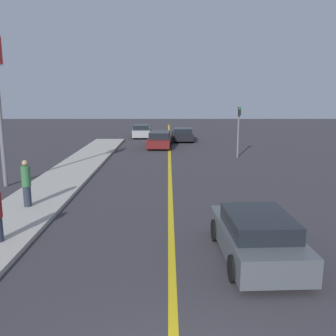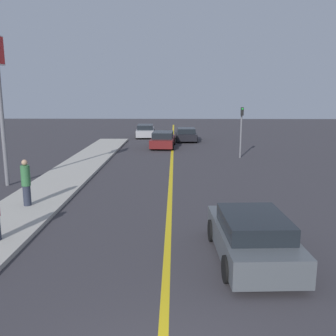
# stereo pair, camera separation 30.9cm
# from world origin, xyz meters

# --- Properties ---
(road_center_line) EXTENTS (0.20, 60.00, 0.01)m
(road_center_line) POSITION_xyz_m (0.00, 18.00, 0.00)
(road_center_line) COLOR gold
(road_center_line) RESTS_ON ground_plane
(sidewalk_left) EXTENTS (2.65, 30.59, 0.15)m
(sidewalk_left) POSITION_xyz_m (-5.55, 15.29, 0.08)
(sidewalk_left) COLOR #ADA89E
(sidewalk_left) RESTS_ON ground_plane
(car_near_right_lane) EXTENTS (2.11, 4.20, 1.32)m
(car_near_right_lane) POSITION_xyz_m (2.30, 4.97, 0.65)
(car_near_right_lane) COLOR #4C5156
(car_near_right_lane) RESTS_ON ground_plane
(car_ahead_center) EXTENTS (2.10, 4.71, 1.30)m
(car_ahead_center) POSITION_xyz_m (-0.79, 26.20, 0.63)
(car_ahead_center) COLOR maroon
(car_ahead_center) RESTS_ON ground_plane
(car_far_distant) EXTENTS (1.98, 4.09, 1.22)m
(car_far_distant) POSITION_xyz_m (1.25, 30.33, 0.60)
(car_far_distant) COLOR black
(car_far_distant) RESTS_ON ground_plane
(car_parked_left_lot) EXTENTS (2.03, 4.66, 1.27)m
(car_parked_left_lot) POSITION_xyz_m (-2.81, 33.36, 0.62)
(car_parked_left_lot) COLOR #9E9EA3
(car_parked_left_lot) RESTS_ON ground_plane
(pedestrian_mid_group) EXTENTS (0.35, 0.35, 1.81)m
(pedestrian_mid_group) POSITION_xyz_m (-5.53, 9.30, 1.06)
(pedestrian_mid_group) COLOR #282D3D
(pedestrian_mid_group) RESTS_ON sidewalk_left
(traffic_light) EXTENTS (0.18, 0.40, 3.48)m
(traffic_light) POSITION_xyz_m (4.75, 21.11, 2.17)
(traffic_light) COLOR slate
(traffic_light) RESTS_ON ground_plane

